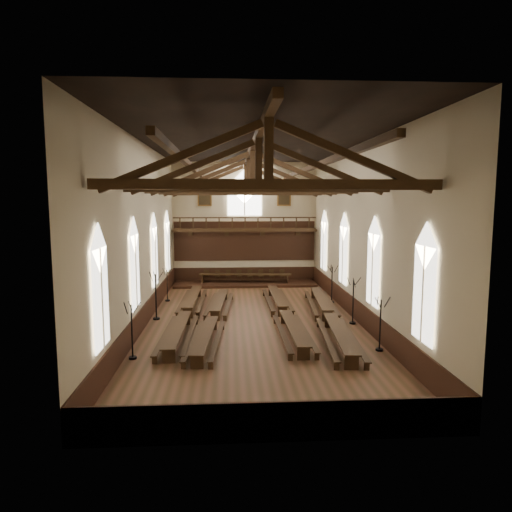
{
  "coord_description": "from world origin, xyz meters",
  "views": [
    {
      "loc": [
        -1.32,
        -25.23,
        6.9
      ],
      "look_at": [
        0.27,
        1.5,
        3.58
      ],
      "focal_mm": 32.0,
      "sensor_mm": 36.0,
      "label": 1
    }
  ],
  "objects_px": {
    "candelabrum_left_far": "(167,291)",
    "refectory_row_b": "(214,317)",
    "candelabrum_left_near": "(132,342)",
    "candelabrum_left_mid": "(156,305)",
    "high_table": "(245,275)",
    "candelabrum_right_far": "(332,291)",
    "candelabrum_right_near": "(380,334)",
    "refectory_row_d": "(329,315)",
    "dais": "(245,283)",
    "refectory_row_c": "(284,311)",
    "candelabrum_right_mid": "(353,310)",
    "refectory_row_a": "(186,313)"
  },
  "relations": [
    {
      "from": "refectory_row_b",
      "to": "refectory_row_c",
      "type": "relative_size",
      "value": 0.99
    },
    {
      "from": "candelabrum_left_far",
      "to": "candelabrum_right_far",
      "type": "relative_size",
      "value": 0.89
    },
    {
      "from": "dais",
      "to": "candelabrum_right_near",
      "type": "height_order",
      "value": "candelabrum_right_near"
    },
    {
      "from": "refectory_row_a",
      "to": "candelabrum_left_near",
      "type": "distance_m",
      "value": 6.32
    },
    {
      "from": "refectory_row_a",
      "to": "candelabrum_left_far",
      "type": "relative_size",
      "value": 6.09
    },
    {
      "from": "high_table",
      "to": "candelabrum_right_far",
      "type": "xyz_separation_m",
      "value": [
        5.57,
        -6.93,
        -0.01
      ]
    },
    {
      "from": "refectory_row_a",
      "to": "dais",
      "type": "xyz_separation_m",
      "value": [
        3.75,
        11.11,
        -0.42
      ]
    },
    {
      "from": "high_table",
      "to": "candelabrum_left_far",
      "type": "bearing_deg",
      "value": -133.92
    },
    {
      "from": "refectory_row_d",
      "to": "candelabrum_left_mid",
      "type": "distance_m",
      "value": 9.9
    },
    {
      "from": "candelabrum_left_near",
      "to": "high_table",
      "type": "bearing_deg",
      "value": 72.16
    },
    {
      "from": "candelabrum_left_far",
      "to": "refectory_row_b",
      "type": "bearing_deg",
      "value": -61.77
    },
    {
      "from": "candelabrum_right_far",
      "to": "candelabrum_left_mid",
      "type": "bearing_deg",
      "value": -161.77
    },
    {
      "from": "refectory_row_d",
      "to": "candelabrum_right_near",
      "type": "height_order",
      "value": "candelabrum_right_near"
    },
    {
      "from": "refectory_row_c",
      "to": "refectory_row_a",
      "type": "bearing_deg",
      "value": 179.71
    },
    {
      "from": "refectory_row_d",
      "to": "candelabrum_left_far",
      "type": "distance_m",
      "value": 11.72
    },
    {
      "from": "refectory_row_b",
      "to": "refectory_row_d",
      "type": "bearing_deg",
      "value": -1.95
    },
    {
      "from": "dais",
      "to": "candelabrum_right_mid",
      "type": "xyz_separation_m",
      "value": [
        5.57,
        -12.17,
        0.7
      ]
    },
    {
      "from": "high_table",
      "to": "candelabrum_left_near",
      "type": "relative_size",
      "value": 2.95
    },
    {
      "from": "refectory_row_d",
      "to": "candelabrum_left_near",
      "type": "distance_m",
      "value": 10.95
    },
    {
      "from": "refectory_row_c",
      "to": "refectory_row_d",
      "type": "bearing_deg",
      "value": -24.4
    },
    {
      "from": "refectory_row_c",
      "to": "candelabrum_right_near",
      "type": "distance_m",
      "value": 6.74
    },
    {
      "from": "candelabrum_left_near",
      "to": "candelabrum_left_mid",
      "type": "bearing_deg",
      "value": 90.0
    },
    {
      "from": "refectory_row_d",
      "to": "candelabrum_right_near",
      "type": "xyz_separation_m",
      "value": [
        1.34,
        -4.52,
        0.23
      ]
    },
    {
      "from": "refectory_row_b",
      "to": "candelabrum_right_near",
      "type": "relative_size",
      "value": 5.43
    },
    {
      "from": "refectory_row_b",
      "to": "high_table",
      "type": "xyz_separation_m",
      "value": [
        2.16,
        12.01,
        0.3
      ]
    },
    {
      "from": "dais",
      "to": "candelabrum_left_near",
      "type": "height_order",
      "value": "candelabrum_left_near"
    },
    {
      "from": "candelabrum_left_far",
      "to": "candelabrum_right_near",
      "type": "xyz_separation_m",
      "value": [
        11.1,
        -11.01,
        0.07
      ]
    },
    {
      "from": "refectory_row_b",
      "to": "refectory_row_c",
      "type": "bearing_deg",
      "value": 12.21
    },
    {
      "from": "refectory_row_c",
      "to": "refectory_row_d",
      "type": "distance_m",
      "value": 2.63
    },
    {
      "from": "candelabrum_left_near",
      "to": "candelabrum_left_mid",
      "type": "xyz_separation_m",
      "value": [
        0.0,
        6.59,
        0.08
      ]
    },
    {
      "from": "dais",
      "to": "candelabrum_left_mid",
      "type": "distance_m",
      "value": 11.96
    },
    {
      "from": "dais",
      "to": "candelabrum_right_far",
      "type": "xyz_separation_m",
      "value": [
        5.57,
        -6.93,
        0.69
      ]
    },
    {
      "from": "refectory_row_a",
      "to": "refectory_row_c",
      "type": "relative_size",
      "value": 1.01
    },
    {
      "from": "candelabrum_right_far",
      "to": "dais",
      "type": "bearing_deg",
      "value": 128.83
    },
    {
      "from": "dais",
      "to": "candelabrum_right_far",
      "type": "bearing_deg",
      "value": -51.17
    },
    {
      "from": "high_table",
      "to": "candelabrum_left_far",
      "type": "xyz_separation_m",
      "value": [
        -5.53,
        -5.74,
        -0.09
      ]
    },
    {
      "from": "refectory_row_b",
      "to": "candelabrum_left_mid",
      "type": "height_order",
      "value": "candelabrum_left_mid"
    },
    {
      "from": "refectory_row_c",
      "to": "high_table",
      "type": "xyz_separation_m",
      "value": [
        -1.84,
        11.14,
        0.28
      ]
    },
    {
      "from": "high_table",
      "to": "candelabrum_left_far",
      "type": "relative_size",
      "value": 3.26
    },
    {
      "from": "candelabrum_left_mid",
      "to": "candelabrum_left_far",
      "type": "relative_size",
      "value": 1.22
    },
    {
      "from": "candelabrum_left_near",
      "to": "candelabrum_left_mid",
      "type": "relative_size",
      "value": 0.9
    },
    {
      "from": "candelabrum_left_mid",
      "to": "refectory_row_b",
      "type": "bearing_deg",
      "value": -22.97
    },
    {
      "from": "refectory_row_d",
      "to": "refectory_row_b",
      "type": "bearing_deg",
      "value": 178.05
    },
    {
      "from": "candelabrum_right_far",
      "to": "high_table",
      "type": "bearing_deg",
      "value": 128.83
    },
    {
      "from": "refectory_row_c",
      "to": "candelabrum_left_far",
      "type": "xyz_separation_m",
      "value": [
        -7.37,
        5.4,
        0.19
      ]
    },
    {
      "from": "refectory_row_a",
      "to": "refectory_row_c",
      "type": "distance_m",
      "value": 5.59
    },
    {
      "from": "refectory_row_d",
      "to": "candelabrum_left_near",
      "type": "height_order",
      "value": "candelabrum_left_near"
    },
    {
      "from": "high_table",
      "to": "refectory_row_b",
      "type": "bearing_deg",
      "value": -100.2
    },
    {
      "from": "refectory_row_d",
      "to": "candelabrum_left_near",
      "type": "bearing_deg",
      "value": -153.13
    },
    {
      "from": "candelabrum_left_mid",
      "to": "candelabrum_right_mid",
      "type": "relative_size",
      "value": 1.07
    }
  ]
}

